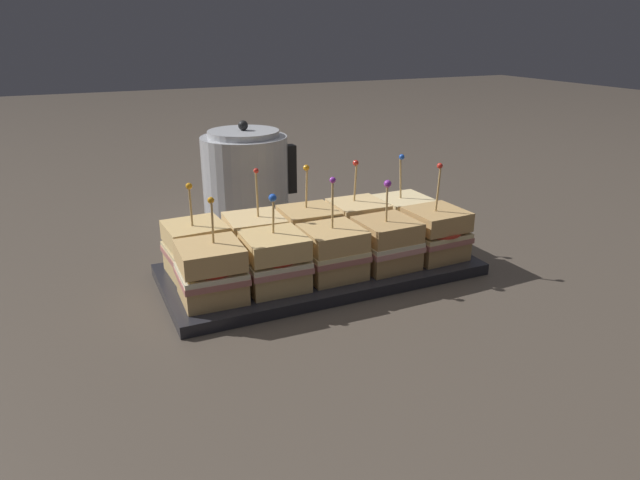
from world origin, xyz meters
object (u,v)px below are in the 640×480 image
Objects in this scene: sandwich_front_right at (386,243)px; sandwich_back_center at (309,232)px; sandwich_front_left at (274,261)px; kettle_steel at (246,176)px; sandwich_back_right at (358,225)px; sandwich_front_far_left at (211,272)px; sandwich_front_center at (333,252)px; sandwich_back_far_right at (403,218)px; sandwich_front_far_right at (435,233)px; sandwich_back_left at (255,241)px; serving_platter at (320,269)px; sandwich_back_far_left at (196,249)px.

sandwich_front_right is 0.13m from sandwich_back_center.
kettle_steel is at bearing 78.30° from sandwich_front_left.
kettle_steel reaches higher than sandwich_front_left.
sandwich_front_far_left is at bearing -161.64° from sandwich_back_right.
sandwich_front_center is at bearing 0.79° from sandwich_front_far_left.
sandwich_back_right is (0.09, 0.00, -0.00)m from sandwich_back_center.
sandwich_back_far_right is at bearing 18.75° from sandwich_front_left.
sandwich_front_far_left is 0.38m from sandwich_front_far_right.
sandwich_front_right is 0.21m from sandwich_back_left.
sandwich_front_right is at bearing -26.88° from serving_platter.
sandwich_back_far_right reaches higher than sandwich_back_center.
sandwich_back_left is at bearing 89.37° from sandwich_front_left.
sandwich_front_center is at bearing 178.41° from sandwich_front_right.
sandwich_back_far_left is at bearing 161.18° from sandwich_front_right.
kettle_steel is (0.08, 0.38, 0.03)m from sandwich_front_left.
sandwich_back_right is (0.09, 0.09, 0.00)m from sandwich_front_center.
sandwich_front_center is 0.38m from kettle_steel.
sandwich_front_center is 1.02× the size of sandwich_back_right.
sandwich_back_right is at bearing 90.99° from sandwich_front_right.
kettle_steel is (-0.02, 0.38, 0.03)m from sandwich_front_center.
sandwich_front_far_right is at bearing -18.15° from sandwich_back_left.
sandwich_back_far_left is (-0.19, 0.09, 0.00)m from sandwich_front_center.
kettle_steel reaches higher than sandwich_back_center.
sandwich_back_center reaches higher than sandwich_front_left.
sandwich_front_far_left is 0.10m from sandwich_back_far_left.
kettle_steel reaches higher than sandwich_front_center.
sandwich_front_far_right is 0.30m from sandwich_back_left.
sandwich_back_left is 1.03× the size of sandwich_back_far_right.
sandwich_back_center is (-0.00, 0.04, 0.05)m from serving_platter.
sandwich_front_right is at bearing -26.32° from sandwich_back_left.
sandwich_back_center is 0.75× the size of kettle_steel.
sandwich_front_center is at bearing -87.51° from kettle_steel.
sandwich_front_far_right reaches higher than sandwich_back_left.
sandwich_back_left is (0.09, 0.09, 0.00)m from sandwich_front_far_left.
sandwich_back_left is at bearing -179.89° from sandwich_back_right.
serving_platter is 0.34m from kettle_steel.
sandwich_front_right is at bearing 0.01° from sandwich_front_far_left.
sandwich_front_far_right is 0.39m from sandwich_back_far_left.
sandwich_front_far_right is 1.01× the size of sandwich_back_left.
sandwich_front_left is at bearing 0.30° from sandwich_front_far_left.
sandwich_back_far_right reaches higher than sandwich_front_far_left.
sandwich_back_far_left is at bearing 178.96° from sandwich_back_center.
sandwich_back_right is at bearing 18.36° from sandwich_front_far_left.
sandwich_front_far_right is 0.10m from sandwich_back_far_right.
sandwich_back_left is (-0.28, 0.09, -0.00)m from sandwich_front_far_right.
kettle_steel is (0.08, 0.29, 0.03)m from sandwich_back_left.
sandwich_front_far_left is at bearing -165.80° from serving_platter.
sandwich_back_far_left is at bearing 179.98° from sandwich_back_far_right.
serving_platter is 0.12m from sandwich_front_right.
sandwich_front_center is 1.02× the size of sandwich_back_center.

